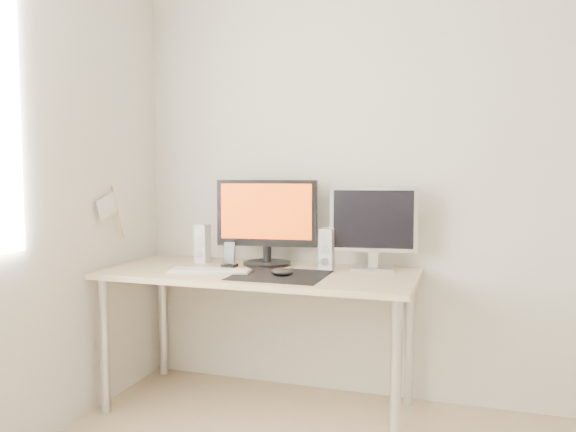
# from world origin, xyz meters

# --- Properties ---
(wall_back) EXTENTS (3.50, 0.00, 3.50)m
(wall_back) POSITION_xyz_m (0.00, 1.75, 1.25)
(wall_back) COLOR silver
(wall_back) RESTS_ON ground
(mousepad) EXTENTS (0.45, 0.40, 0.00)m
(mousepad) POSITION_xyz_m (-0.78, 1.29, 0.73)
(mousepad) COLOR black
(mousepad) RESTS_ON desk
(mouse) EXTENTS (0.11, 0.07, 0.04)m
(mouse) POSITION_xyz_m (-0.76, 1.26, 0.75)
(mouse) COLOR black
(mouse) RESTS_ON mousepad
(desk) EXTENTS (1.60, 0.70, 0.73)m
(desk) POSITION_xyz_m (-0.93, 1.38, 0.65)
(desk) COLOR #D1B587
(desk) RESTS_ON ground
(main_monitor) EXTENTS (0.55, 0.29, 0.47)m
(main_monitor) POSITION_xyz_m (-0.95, 1.56, 0.98)
(main_monitor) COLOR black
(main_monitor) RESTS_ON desk
(second_monitor) EXTENTS (0.45, 0.19, 0.43)m
(second_monitor) POSITION_xyz_m (-0.38, 1.60, 0.97)
(second_monitor) COLOR silver
(second_monitor) RESTS_ON desk
(speaker_left) EXTENTS (0.07, 0.08, 0.21)m
(speaker_left) POSITION_xyz_m (-1.33, 1.53, 0.84)
(speaker_left) COLOR white
(speaker_left) RESTS_ON desk
(speaker_right) EXTENTS (0.07, 0.08, 0.21)m
(speaker_right) POSITION_xyz_m (-0.61, 1.53, 0.84)
(speaker_right) COLOR white
(speaker_right) RESTS_ON desk
(keyboard) EXTENTS (0.43, 0.19, 0.02)m
(keyboard) POSITION_xyz_m (-1.15, 1.26, 0.74)
(keyboard) COLOR silver
(keyboard) RESTS_ON desk
(phone_dock) EXTENTS (0.08, 0.06, 0.13)m
(phone_dock) POSITION_xyz_m (-1.12, 1.44, 0.77)
(phone_dock) COLOR black
(phone_dock) RESTS_ON desk
(pennant) EXTENTS (0.01, 0.23, 0.29)m
(pennant) POSITION_xyz_m (-1.72, 1.24, 1.05)
(pennant) COLOR #A57F54
(pennant) RESTS_ON wall_left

